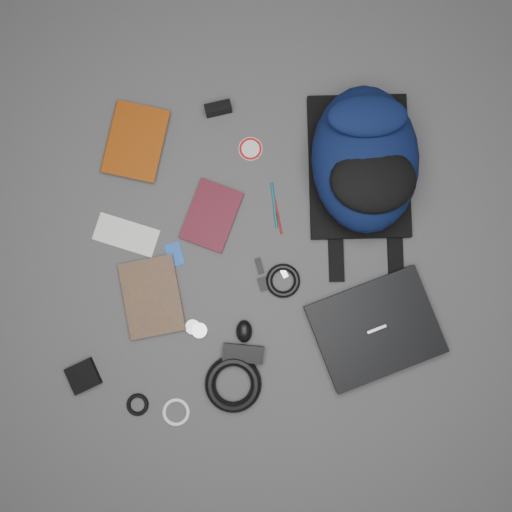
{
  "coord_description": "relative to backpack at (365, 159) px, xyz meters",
  "views": [
    {
      "loc": [
        -0.01,
        -0.11,
        1.69
      ],
      "look_at": [
        0.0,
        0.0,
        0.02
      ],
      "focal_mm": 35.0,
      "sensor_mm": 36.0,
      "label": 1
    }
  ],
  "objects": [
    {
      "name": "headphone_right",
      "position": [
        -0.6,
        -0.5,
        -0.11
      ],
      "size": [
        0.06,
        0.06,
        0.01
      ],
      "primitive_type": "cylinder",
      "rotation": [
        0.0,
        0.0,
        -0.17
      ],
      "color": "#A3A4A6",
      "rests_on": "ground"
    },
    {
      "name": "earbud_coil",
      "position": [
        -0.8,
        -0.75,
        -0.1
      ],
      "size": [
        0.08,
        0.08,
        0.01
      ],
      "primitive_type": "torus",
      "rotation": [
        0.0,
        0.0,
        -0.08
      ],
      "color": "black",
      "rests_on": "ground"
    },
    {
      "name": "pen_red",
      "position": [
        -0.29,
        -0.15,
        -0.11
      ],
      "size": [
        0.02,
        0.12,
        0.01
      ],
      "primitive_type": "cylinder",
      "rotation": [
        1.57,
        0.0,
        0.12
      ],
      "color": "maroon",
      "rests_on": "ground"
    },
    {
      "name": "backpack",
      "position": [
        0.0,
        0.0,
        0.0
      ],
      "size": [
        0.39,
        0.55,
        0.22
      ],
      "primitive_type": null,
      "rotation": [
        0.0,
        0.0,
        -0.05
      ],
      "color": "black",
      "rests_on": "ground"
    },
    {
      "name": "power_cord_coil",
      "position": [
        -0.47,
        -0.7,
        -0.09
      ],
      "size": [
        0.24,
        0.24,
        0.04
      ],
      "primitive_type": "torus",
      "rotation": [
        0.0,
        0.0,
        0.37
      ],
      "color": "black",
      "rests_on": "ground"
    },
    {
      "name": "headphone_left",
      "position": [
        -0.58,
        -0.52,
        -0.11
      ],
      "size": [
        0.06,
        0.06,
        0.01
      ],
      "primitive_type": "cylinder",
      "rotation": [
        0.0,
        0.0,
        -0.18
      ],
      "color": "silver",
      "rests_on": "ground"
    },
    {
      "name": "cable_coil",
      "position": [
        -0.29,
        -0.37,
        -0.1
      ],
      "size": [
        0.13,
        0.13,
        0.02
      ],
      "primitive_type": "torus",
      "rotation": [
        0.0,
        0.0,
        -0.17
      ],
      "color": "black",
      "rests_on": "ground"
    },
    {
      "name": "power_brick",
      "position": [
        -0.44,
        -0.6,
        -0.09
      ],
      "size": [
        0.14,
        0.08,
        0.03
      ],
      "primitive_type": "cube",
      "rotation": [
        0.0,
        0.0,
        -0.16
      ],
      "color": "black",
      "rests_on": "ground"
    },
    {
      "name": "laptop",
      "position": [
        0.01,
        -0.55,
        -0.09
      ],
      "size": [
        0.47,
        0.41,
        0.04
      ],
      "primitive_type": "cube",
      "rotation": [
        0.0,
        0.0,
        0.3
      ],
      "color": "black",
      "rests_on": "ground"
    },
    {
      "name": "dvd_case",
      "position": [
        -0.51,
        -0.13,
        -0.1
      ],
      "size": [
        0.23,
        0.26,
        0.02
      ],
      "primitive_type": "cube",
      "rotation": [
        0.0,
        0.0,
        -0.43
      ],
      "color": "#3E0B15",
      "rests_on": "ground"
    },
    {
      "name": "envelope",
      "position": [
        -0.81,
        -0.18,
        -0.11
      ],
      "size": [
        0.23,
        0.17,
        0.0
      ],
      "primitive_type": "cube",
      "rotation": [
        0.0,
        0.0,
        -0.37
      ],
      "color": "white",
      "rests_on": "ground"
    },
    {
      "name": "mouse",
      "position": [
        -0.43,
        -0.53,
        -0.09
      ],
      "size": [
        0.06,
        0.08,
        0.04
      ],
      "primitive_type": "ellipsoid",
      "rotation": [
        0.0,
        0.0,
        -0.05
      ],
      "color": "black",
      "rests_on": "ground"
    },
    {
      "name": "key_fob",
      "position": [
        -0.35,
        -0.38,
        -0.1
      ],
      "size": [
        0.04,
        0.05,
        0.01
      ],
      "primitive_type": "cube",
      "rotation": [
        0.0,
        0.0,
        0.25
      ],
      "color": "black",
      "rests_on": "ground"
    },
    {
      "name": "sticker_disc",
      "position": [
        -0.36,
        0.09,
        -0.11
      ],
      "size": [
        0.1,
        0.1,
        0.0
      ],
      "primitive_type": "cylinder",
      "rotation": [
        0.0,
        0.0,
        0.22
      ],
      "color": "silver",
      "rests_on": "ground"
    },
    {
      "name": "usb_silver",
      "position": [
        -0.28,
        -0.34,
        -0.11
      ],
      "size": [
        0.03,
        0.05,
        0.01
      ],
      "primitive_type": "cube",
      "rotation": [
        0.0,
        0.0,
        0.38
      ],
      "color": "silver",
      "rests_on": "ground"
    },
    {
      "name": "ground",
      "position": [
        -0.37,
        -0.28,
        -0.11
      ],
      "size": [
        4.0,
        4.0,
        0.0
      ],
      "primitive_type": "plane",
      "color": "#4F4F51",
      "rests_on": "ground"
    },
    {
      "name": "pen_teal",
      "position": [
        -0.3,
        -0.11,
        -0.11
      ],
      "size": [
        0.02,
        0.16,
        0.01
      ],
      "primitive_type": "cylinder",
      "rotation": [
        1.57,
        0.0,
        0.04
      ],
      "color": "#0A5362",
      "rests_on": "ground"
    },
    {
      "name": "compact_camera",
      "position": [
        -0.46,
        0.23,
        -0.09
      ],
      "size": [
        0.09,
        0.05,
        0.05
      ],
      "primitive_type": "cube",
      "rotation": [
        0.0,
        0.0,
        0.16
      ],
      "color": "black",
      "rests_on": "ground"
    },
    {
      "name": "pouch",
      "position": [
        -0.97,
        -0.64,
        -0.1
      ],
      "size": [
        0.12,
        0.12,
        0.02
      ],
      "primitive_type": "cube",
      "rotation": [
        0.0,
        0.0,
        0.37
      ],
      "color": "black",
      "rests_on": "ground"
    },
    {
      "name": "id_badge",
      "position": [
        -0.65,
        -0.26,
        -0.11
      ],
      "size": [
        0.07,
        0.09,
        0.0
      ],
      "primitive_type": "cube",
      "rotation": [
        0.0,
        0.0,
        0.21
      ],
      "color": "#174AAF",
      "rests_on": "ground"
    },
    {
      "name": "usb_black",
      "position": [
        -0.36,
        -0.31,
        -0.11
      ],
      "size": [
        0.03,
        0.06,
        0.01
      ],
      "primitive_type": "cube",
      "rotation": [
        0.0,
        0.0,
        0.2
      ],
      "color": "black",
      "rests_on": "ground"
    },
    {
      "name": "comic_book",
      "position": [
        -0.82,
        -0.41,
        -0.1
      ],
      "size": [
        0.22,
        0.28,
        0.02
      ],
      "primitive_type": "imported",
      "rotation": [
        0.0,
        0.0,
        0.13
      ],
      "color": "#AA6F0C",
      "rests_on": "ground"
    },
    {
      "name": "white_cable_coil",
      "position": [
        -0.67,
        -0.78,
        -0.11
      ],
      "size": [
        0.1,
        0.1,
        0.01
      ],
      "primitive_type": "torus",
      "rotation": [
        0.0,
        0.0,
        -0.14
      ],
      "color": "white",
      "rests_on": "ground"
    },
    {
      "name": "textbook_red",
      "position": [
        -0.85,
        0.16,
        -0.1
      ],
      "size": [
        0.25,
        0.3,
        0.03
      ],
      "primitive_type": "imported",
      "rotation": [
        0.0,
        0.0,
        -0.28
      ],
      "color": "#7D2F07",
      "rests_on": "ground"
    }
  ]
}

